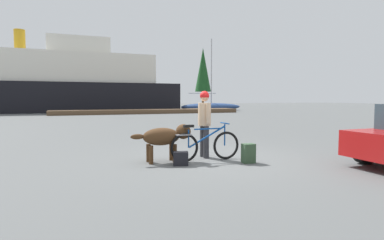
# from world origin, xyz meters

# --- Properties ---
(ground_plane) EXTENTS (160.00, 160.00, 0.00)m
(ground_plane) POSITION_xyz_m (0.00, 0.00, 0.00)
(ground_plane) COLOR #595B5B
(bicycle) EXTENTS (1.74, 0.44, 0.89)m
(bicycle) POSITION_xyz_m (-0.29, -0.12, 0.37)
(bicycle) COLOR black
(bicycle) RESTS_ON ground_plane
(person_cyclist) EXTENTS (0.32, 0.53, 1.66)m
(person_cyclist) POSITION_xyz_m (-0.13, 0.30, 0.99)
(person_cyclist) COLOR #333338
(person_cyclist) RESTS_ON ground_plane
(dog) EXTENTS (1.43, 0.47, 0.87)m
(dog) POSITION_xyz_m (-1.20, 0.11, 0.59)
(dog) COLOR #472D19
(dog) RESTS_ON ground_plane
(backpack) EXTENTS (0.29, 0.21, 0.44)m
(backpack) POSITION_xyz_m (0.53, -0.69, 0.22)
(backpack) COLOR #334C33
(backpack) RESTS_ON ground_plane
(handbag_pannier) EXTENTS (0.36, 0.26, 0.31)m
(handbag_pannier) POSITION_xyz_m (-1.00, -0.40, 0.15)
(handbag_pannier) COLOR black
(handbag_pannier) RESTS_ON ground_plane
(dock_pier) EXTENTS (18.13, 2.55, 0.40)m
(dock_pier) POSITION_xyz_m (3.82, 23.44, 0.20)
(dock_pier) COLOR brown
(dock_pier) RESTS_ON ground_plane
(ferry_boat) EXTENTS (26.82, 8.06, 8.75)m
(ferry_boat) POSITION_xyz_m (-4.90, 31.20, 3.08)
(ferry_boat) COLOR black
(ferry_boat) RESTS_ON ground_plane
(sailboat_moored) EXTENTS (7.80, 2.18, 8.62)m
(sailboat_moored) POSITION_xyz_m (12.62, 27.94, 0.50)
(sailboat_moored) COLOR navy
(sailboat_moored) RESTS_ON ground_plane
(pine_tree_center) EXTENTS (3.85, 3.85, 11.59)m
(pine_tree_center) POSITION_xyz_m (-2.40, 46.52, 7.26)
(pine_tree_center) COLOR #4C331E
(pine_tree_center) RESTS_ON ground_plane
(pine_tree_far_right) EXTENTS (3.05, 3.05, 11.09)m
(pine_tree_far_right) POSITION_xyz_m (20.40, 48.91, 6.91)
(pine_tree_far_right) COLOR #4C331E
(pine_tree_far_right) RESTS_ON ground_plane
(pine_tree_mid_back) EXTENTS (2.84, 2.84, 11.59)m
(pine_tree_mid_back) POSITION_xyz_m (-3.51, 54.94, 7.38)
(pine_tree_mid_back) COLOR #4C331E
(pine_tree_mid_back) RESTS_ON ground_plane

